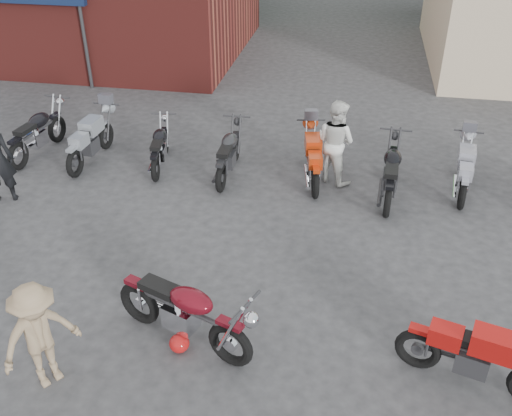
% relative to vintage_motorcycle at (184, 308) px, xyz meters
% --- Properties ---
extents(ground, '(90.00, 90.00, 0.00)m').
position_rel_vintage_motorcycle_xyz_m(ground, '(0.89, -0.16, -0.64)').
color(ground, '#2F3032').
extents(vintage_motorcycle, '(2.33, 1.48, 1.29)m').
position_rel_vintage_motorcycle_xyz_m(vintage_motorcycle, '(0.00, 0.00, 0.00)').
color(vintage_motorcycle, '#590B15').
rests_on(vintage_motorcycle, ground).
extents(sportbike, '(2.09, 1.18, 1.15)m').
position_rel_vintage_motorcycle_xyz_m(sportbike, '(3.93, -0.08, -0.07)').
color(sportbike, '#AE110E').
rests_on(sportbike, ground).
extents(helmet, '(0.36, 0.36, 0.26)m').
position_rel_vintage_motorcycle_xyz_m(helmet, '(-0.06, -0.17, -0.51)').
color(helmet, '#AA1212').
rests_on(helmet, ground).
extents(person_light, '(1.11, 1.06, 1.80)m').
position_rel_vintage_motorcycle_xyz_m(person_light, '(1.74, 5.25, 0.26)').
color(person_light, silver).
rests_on(person_light, ground).
extents(person_tan, '(1.09, 1.17, 1.58)m').
position_rel_vintage_motorcycle_xyz_m(person_tan, '(-1.60, -0.99, 0.15)').
color(person_tan, '#957B5C').
rests_on(person_tan, ground).
extents(row_bike_0, '(0.91, 2.15, 1.21)m').
position_rel_vintage_motorcycle_xyz_m(row_bike_0, '(-5.07, 5.30, -0.04)').
color(row_bike_0, black).
rests_on(row_bike_0, ground).
extents(row_bike_1, '(0.79, 2.06, 1.17)m').
position_rel_vintage_motorcycle_xyz_m(row_bike_1, '(-3.72, 5.18, -0.06)').
color(row_bike_1, '#90959E').
rests_on(row_bike_1, ground).
extents(row_bike_2, '(0.88, 1.88, 1.05)m').
position_rel_vintage_motorcycle_xyz_m(row_bike_2, '(-2.11, 5.21, -0.12)').
color(row_bike_2, black).
rests_on(row_bike_2, ground).
extents(row_bike_3, '(0.65, 1.96, 1.14)m').
position_rel_vintage_motorcycle_xyz_m(row_bike_3, '(-0.52, 5.09, -0.08)').
color(row_bike_3, '#232326').
rests_on(row_bike_3, ground).
extents(row_bike_4, '(0.98, 2.05, 1.14)m').
position_rel_vintage_motorcycle_xyz_m(row_bike_4, '(1.29, 5.18, -0.07)').
color(row_bike_4, '#BD350F').
rests_on(row_bike_4, ground).
extents(row_bike_5, '(0.82, 2.13, 1.21)m').
position_rel_vintage_motorcycle_xyz_m(row_bike_5, '(2.91, 4.77, -0.04)').
color(row_bike_5, black).
rests_on(row_bike_5, ground).
extents(row_bike_6, '(0.87, 1.98, 1.11)m').
position_rel_vintage_motorcycle_xyz_m(row_bike_6, '(4.40, 5.25, -0.09)').
color(row_bike_6, '#9A9BA8').
rests_on(row_bike_6, ground).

